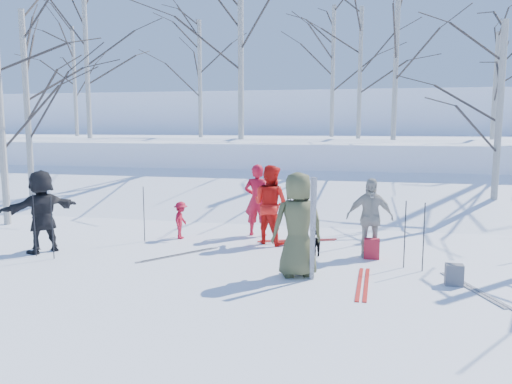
% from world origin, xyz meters
% --- Properties ---
extents(ground, '(120.00, 120.00, 0.00)m').
position_xyz_m(ground, '(0.00, 0.00, 0.00)').
color(ground, white).
rests_on(ground, ground).
extents(snow_ramp, '(70.00, 9.49, 4.12)m').
position_xyz_m(snow_ramp, '(0.00, 7.00, 0.15)').
color(snow_ramp, white).
rests_on(snow_ramp, ground).
extents(snow_plateau, '(70.00, 18.00, 2.20)m').
position_xyz_m(snow_plateau, '(0.00, 17.00, 1.00)').
color(snow_plateau, white).
rests_on(snow_plateau, ground).
extents(far_hill, '(90.00, 30.00, 6.00)m').
position_xyz_m(far_hill, '(0.00, 38.00, 2.00)').
color(far_hill, white).
rests_on(far_hill, ground).
extents(skier_olive_center, '(1.12, 0.94, 1.96)m').
position_xyz_m(skier_olive_center, '(1.20, -0.39, 0.98)').
color(skier_olive_center, '#494C2D').
rests_on(skier_olive_center, ground).
extents(skier_red_north, '(0.67, 0.44, 1.82)m').
position_xyz_m(skier_red_north, '(-0.25, 2.80, 0.91)').
color(skier_red_north, '#B41027').
rests_on(skier_red_north, ground).
extents(skier_redor_behind, '(1.12, 1.03, 1.87)m').
position_xyz_m(skier_redor_behind, '(0.23, 2.04, 0.94)').
color(skier_redor_behind, red).
rests_on(skier_redor_behind, ground).
extents(skier_red_seated, '(0.37, 0.61, 0.93)m').
position_xyz_m(skier_red_seated, '(-2.02, 2.06, 0.46)').
color(skier_red_seated, '#B41027').
rests_on(skier_red_seated, ground).
extents(skier_cream_east, '(1.04, 0.55, 1.69)m').
position_xyz_m(skier_cream_east, '(2.51, 1.33, 0.85)').
color(skier_cream_east, beige).
rests_on(skier_cream_east, ground).
extents(skier_grey_west, '(1.39, 1.72, 1.84)m').
position_xyz_m(skier_grey_west, '(-4.54, 0.18, 0.92)').
color(skier_grey_west, black).
rests_on(skier_grey_west, ground).
extents(dog, '(0.50, 0.65, 0.50)m').
position_xyz_m(dog, '(1.41, 1.26, 0.25)').
color(dog, black).
rests_on(dog, ground).
extents(upright_ski_left, '(0.08, 0.16, 1.90)m').
position_xyz_m(upright_ski_left, '(1.48, -0.60, 0.95)').
color(upright_ski_left, silver).
rests_on(upright_ski_left, ground).
extents(upright_ski_right, '(0.12, 0.23, 1.89)m').
position_xyz_m(upright_ski_right, '(1.51, -0.59, 0.95)').
color(upright_ski_right, silver).
rests_on(upright_ski_right, ground).
extents(ski_pair_a, '(1.30, 2.02, 0.02)m').
position_xyz_m(ski_pair_a, '(0.83, 2.43, 0.01)').
color(ski_pair_a, red).
rests_on(ski_pair_a, ground).
extents(ski_pair_b, '(0.33, 1.91, 0.02)m').
position_xyz_m(ski_pair_b, '(2.40, -0.63, 0.01)').
color(ski_pair_b, red).
rests_on(ski_pair_b, ground).
extents(ski_pair_c, '(1.49, 2.04, 0.02)m').
position_xyz_m(ski_pair_c, '(4.27, -0.55, 0.01)').
color(ski_pair_c, silver).
rests_on(ski_pair_c, ground).
extents(ski_pair_d, '(2.05, 2.09, 0.02)m').
position_xyz_m(ski_pair_d, '(-1.51, 0.55, 0.01)').
color(ski_pair_d, silver).
rests_on(ski_pair_d, ground).
extents(ski_pole_a, '(0.02, 0.02, 1.34)m').
position_xyz_m(ski_pole_a, '(-4.48, -0.17, 0.67)').
color(ski_pole_a, black).
rests_on(ski_pole_a, ground).
extents(ski_pole_b, '(0.02, 0.02, 1.34)m').
position_xyz_m(ski_pole_b, '(-3.97, -0.30, 0.67)').
color(ski_pole_b, black).
rests_on(ski_pole_b, ground).
extents(ski_pole_c, '(0.02, 0.02, 1.34)m').
position_xyz_m(ski_pole_c, '(-2.77, 1.57, 0.67)').
color(ski_pole_c, black).
rests_on(ski_pole_c, ground).
extents(ski_pole_d, '(0.02, 0.02, 1.34)m').
position_xyz_m(ski_pole_d, '(3.52, 0.43, 0.67)').
color(ski_pole_d, black).
rests_on(ski_pole_d, ground).
extents(ski_pole_e, '(0.02, 0.02, 1.34)m').
position_xyz_m(ski_pole_e, '(0.65, 2.42, 0.67)').
color(ski_pole_e, black).
rests_on(ski_pole_e, ground).
extents(ski_pole_f, '(0.02, 0.02, 1.34)m').
position_xyz_m(ski_pole_f, '(3.19, 0.60, 0.67)').
color(ski_pole_f, black).
rests_on(ski_pole_f, ground).
extents(backpack_red, '(0.32, 0.22, 0.42)m').
position_xyz_m(backpack_red, '(2.57, 1.17, 0.21)').
color(backpack_red, '#AA1A29').
rests_on(backpack_red, ground).
extents(backpack_grey, '(0.30, 0.20, 0.38)m').
position_xyz_m(backpack_grey, '(3.97, -0.35, 0.19)').
color(backpack_grey, '#5A5B61').
rests_on(backpack_grey, ground).
extents(backpack_dark, '(0.34, 0.24, 0.40)m').
position_xyz_m(backpack_dark, '(0.92, 2.27, 0.20)').
color(backpack_dark, black).
rests_on(backpack_dark, ground).
extents(birch_plateau_a, '(5.19, 5.19, 6.55)m').
position_xyz_m(birch_plateau_a, '(3.45, 10.87, 5.48)').
color(birch_plateau_a, silver).
rests_on(birch_plateau_a, snow_plateau).
extents(birch_plateau_b, '(4.40, 4.40, 5.42)m').
position_xyz_m(birch_plateau_b, '(2.10, 12.41, 4.91)').
color(birch_plateau_b, silver).
rests_on(birch_plateau_b, snow_plateau).
extents(birch_plateau_c, '(4.31, 4.31, 5.30)m').
position_xyz_m(birch_plateau_c, '(-5.11, 12.92, 4.85)').
color(birch_plateau_c, silver).
rests_on(birch_plateau_c, snow_plateau).
extents(birch_plateau_d, '(4.91, 4.91, 6.16)m').
position_xyz_m(birch_plateau_d, '(0.79, 15.21, 5.28)').
color(birch_plateau_d, silver).
rests_on(birch_plateau_d, snow_plateau).
extents(birch_plateau_f, '(5.22, 5.22, 6.59)m').
position_xyz_m(birch_plateau_f, '(-9.40, 10.52, 5.50)').
color(birch_plateau_f, silver).
rests_on(birch_plateau_f, snow_plateau).
extents(birch_plateau_g, '(4.41, 4.41, 5.45)m').
position_xyz_m(birch_plateau_g, '(-12.04, 13.78, 4.92)').
color(birch_plateau_g, silver).
rests_on(birch_plateau_g, snow_plateau).
extents(birch_plateau_j, '(3.53, 3.53, 4.19)m').
position_xyz_m(birch_plateau_j, '(7.35, 12.24, 4.30)').
color(birch_plateau_j, silver).
rests_on(birch_plateau_j, snow_plateau).
extents(birch_plateau_k, '(6.08, 6.08, 7.83)m').
position_xyz_m(birch_plateau_k, '(-2.51, 10.25, 6.11)').
color(birch_plateau_k, silver).
rests_on(birch_plateau_k, snow_plateau).
extents(birch_edge_a, '(4.79, 4.79, 5.98)m').
position_xyz_m(birch_edge_a, '(-7.47, 2.70, 2.99)').
color(birch_edge_a, silver).
rests_on(birch_edge_a, ground).
extents(birch_edge_d, '(5.15, 5.15, 6.49)m').
position_xyz_m(birch_edge_d, '(-8.57, 5.32, 3.25)').
color(birch_edge_d, silver).
rests_on(birch_edge_d, ground).
extents(birch_edge_e, '(4.61, 4.61, 5.73)m').
position_xyz_m(birch_edge_e, '(6.12, 6.22, 2.86)').
color(birch_edge_e, silver).
rests_on(birch_edge_e, ground).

